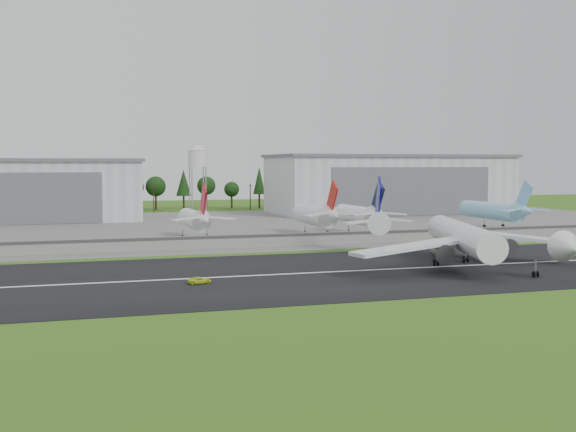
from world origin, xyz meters
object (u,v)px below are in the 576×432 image
object	(u,v)px
parked_jet_skyblue	(497,211)
main_airliner	(464,243)
parked_jet_red_b	(318,215)
parked_jet_navy	(362,215)
parked_jet_red_a	(196,219)
ground_vehicle	(199,280)

from	to	relation	value
parked_jet_skyblue	main_airliner	bearing A→B (deg)	-127.50
main_airliner	parked_jet_red_b	size ratio (longest dim) A/B	1.85
main_airliner	parked_jet_navy	distance (m)	67.22
parked_jet_skyblue	parked_jet_red_b	bearing A→B (deg)	-175.50
parked_jet_red_a	parked_jet_navy	xyz separation A→B (m)	(49.72, 0.03, 0.18)
ground_vehicle	parked_jet_navy	size ratio (longest dim) A/B	0.13
main_airliner	parked_jet_navy	world-z (taller)	main_airliner
parked_jet_red_b	parked_jet_navy	bearing A→B (deg)	-0.12
parked_jet_navy	parked_jet_skyblue	distance (m)	49.80
parked_jet_red_a	parked_jet_navy	distance (m)	49.72
ground_vehicle	parked_jet_red_b	world-z (taller)	parked_jet_red_b
parked_jet_red_b	parked_jet_navy	size ratio (longest dim) A/B	1.00
parked_jet_red_a	parked_jet_red_b	xyz separation A→B (m)	(35.94, 0.06, 0.37)
main_airliner	parked_jet_red_a	size ratio (longest dim) A/B	1.85
parked_jet_red_a	parked_jet_navy	bearing A→B (deg)	0.04
ground_vehicle	parked_jet_skyblue	size ratio (longest dim) A/B	0.11
main_airliner	parked_jet_red_b	bearing A→B (deg)	-65.87
ground_vehicle	parked_jet_red_a	world-z (taller)	parked_jet_red_a
parked_jet_navy	parked_jet_red_b	bearing A→B (deg)	179.88
main_airliner	ground_vehicle	world-z (taller)	main_airliner
parked_jet_red_a	parked_jet_red_b	bearing A→B (deg)	0.10
parked_jet_red_b	parked_jet_skyblue	xyz separation A→B (m)	(63.33, 4.98, -0.19)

